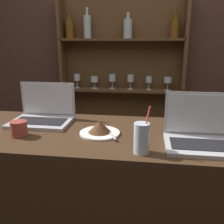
# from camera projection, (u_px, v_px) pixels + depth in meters

# --- Properties ---
(bar_counter) EXTENTS (2.05, 0.60, 1.04)m
(bar_counter) POSITION_uv_depth(u_px,v_px,m) (122.00, 220.00, 1.40)
(bar_counter) COLOR #382314
(bar_counter) RESTS_ON ground_plane
(back_wall) EXTENTS (7.00, 0.06, 2.70)m
(back_wall) POSITION_uv_depth(u_px,v_px,m) (137.00, 56.00, 2.42)
(back_wall) COLOR #4C3328
(back_wall) RESTS_ON ground_plane
(back_shelf) EXTENTS (1.17, 0.18, 1.88)m
(back_shelf) POSITION_uv_depth(u_px,v_px,m) (121.00, 93.00, 2.46)
(back_shelf) COLOR brown
(back_shelf) RESTS_ON ground_plane
(laptop_near) EXTENTS (0.33, 0.24, 0.21)m
(laptop_near) POSITION_uv_depth(u_px,v_px,m) (43.00, 114.00, 1.42)
(laptop_near) COLOR #ADADB2
(laptop_near) RESTS_ON bar_counter
(laptop_far) EXTENTS (0.30, 0.24, 0.22)m
(laptop_far) POSITION_uv_depth(u_px,v_px,m) (199.00, 134.00, 1.11)
(laptop_far) COLOR #ADADB2
(laptop_far) RESTS_ON bar_counter
(cake_plate) EXTENTS (0.20, 0.20, 0.07)m
(cake_plate) POSITION_uv_depth(u_px,v_px,m) (100.00, 129.00, 1.24)
(cake_plate) COLOR white
(cake_plate) RESTS_ON bar_counter
(water_glass) EXTENTS (0.07, 0.07, 0.20)m
(water_glass) POSITION_uv_depth(u_px,v_px,m) (142.00, 138.00, 1.02)
(water_glass) COLOR silver
(water_glass) RESTS_ON bar_counter
(coffee_cup) EXTENTS (0.08, 0.08, 0.07)m
(coffee_cup) POSITION_uv_depth(u_px,v_px,m) (19.00, 129.00, 1.21)
(coffee_cup) COLOR #993D33
(coffee_cup) RESTS_ON bar_counter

